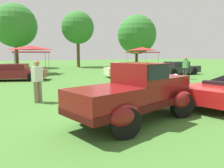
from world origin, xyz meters
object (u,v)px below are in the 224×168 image
(feature_pickup_truck, at_px, (137,92))
(canopy_tent_center_field, at_px, (142,50))
(show_car_burgundy, at_px, (16,72))
(canopy_tent_left_field, at_px, (30,49))
(show_car_charcoal, at_px, (178,68))
(spectator_by_row, at_px, (37,80))
(show_car_cream, at_px, (128,70))
(spectator_between_cars, at_px, (185,67))

(feature_pickup_truck, xyz_separation_m, canopy_tent_center_field, (10.25, 16.83, 1.56))
(show_car_burgundy, distance_m, canopy_tent_left_field, 5.31)
(show_car_charcoal, bearing_deg, canopy_tent_left_field, 155.06)
(spectator_by_row, height_order, canopy_tent_center_field, canopy_tent_center_field)
(feature_pickup_truck, height_order, show_car_burgundy, feature_pickup_truck)
(show_car_charcoal, relative_size, spectator_by_row, 2.75)
(show_car_cream, xyz_separation_m, spectator_between_cars, (3.44, -2.98, 0.31))
(feature_pickup_truck, xyz_separation_m, show_car_cream, (5.30, 10.80, -0.27))
(show_car_charcoal, bearing_deg, canopy_tent_center_field, 93.17)
(show_car_cream, height_order, spectator_by_row, spectator_by_row)
(spectator_between_cars, xyz_separation_m, canopy_tent_center_field, (1.51, 9.00, 1.51))
(show_car_charcoal, xyz_separation_m, canopy_tent_left_field, (-12.66, 5.89, 1.82))
(spectator_by_row, bearing_deg, show_car_cream, 42.45)
(spectator_by_row, bearing_deg, spectator_between_cars, 20.23)
(feature_pickup_truck, distance_m, show_car_burgundy, 12.45)
(canopy_tent_center_field, bearing_deg, canopy_tent_left_field, -179.81)
(show_car_charcoal, relative_size, canopy_tent_center_field, 1.57)
(show_car_burgundy, height_order, canopy_tent_left_field, canopy_tent_left_field)
(feature_pickup_truck, height_order, spectator_between_cars, feature_pickup_truck)
(show_car_charcoal, distance_m, spectator_between_cars, 3.60)
(feature_pickup_truck, bearing_deg, show_car_burgundy, 105.87)
(show_car_charcoal, height_order, canopy_tent_left_field, canopy_tent_left_field)
(show_car_charcoal, bearing_deg, show_car_burgundy, 175.59)
(show_car_charcoal, height_order, spectator_between_cars, spectator_between_cars)
(show_car_burgundy, bearing_deg, canopy_tent_center_field, 19.56)
(show_car_charcoal, xyz_separation_m, canopy_tent_center_field, (-0.33, 5.93, 1.82))
(show_car_burgundy, bearing_deg, canopy_tent_left_field, 74.61)
(show_car_cream, height_order, canopy_tent_center_field, canopy_tent_center_field)
(spectator_between_cars, relative_size, spectator_by_row, 1.00)
(show_car_burgundy, xyz_separation_m, show_car_cream, (8.70, -1.17, -0.00))
(show_car_burgundy, bearing_deg, spectator_by_row, -83.64)
(canopy_tent_center_field, bearing_deg, feature_pickup_truck, -121.35)
(spectator_between_cars, relative_size, canopy_tent_center_field, 0.57)
(show_car_charcoal, xyz_separation_m, spectator_between_cars, (-1.84, -3.07, 0.31))
(canopy_tent_left_field, relative_size, canopy_tent_center_field, 1.10)
(feature_pickup_truck, relative_size, show_car_cream, 1.10)
(feature_pickup_truck, bearing_deg, canopy_tent_center_field, 58.65)
(feature_pickup_truck, xyz_separation_m, show_car_charcoal, (10.58, 10.90, -0.26))
(feature_pickup_truck, height_order, spectator_by_row, feature_pickup_truck)
(show_car_cream, bearing_deg, canopy_tent_center_field, 50.57)
(show_car_cream, relative_size, spectator_between_cars, 2.41)
(show_car_charcoal, distance_m, spectator_by_row, 14.92)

